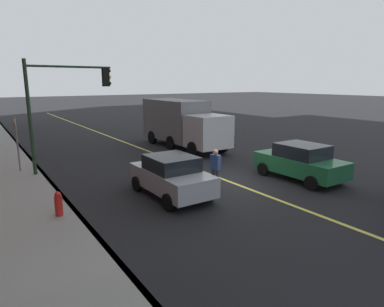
% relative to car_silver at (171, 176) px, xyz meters
% --- Properties ---
extents(ground, '(200.00, 200.00, 0.00)m').
position_rel_car_silver_xyz_m(ground, '(0.07, -3.02, -0.80)').
color(ground, black).
extents(sidewalk_slab, '(80.00, 3.08, 0.15)m').
position_rel_car_silver_xyz_m(sidewalk_slab, '(0.07, 5.05, -0.72)').
color(sidewalk_slab, gray).
rests_on(sidewalk_slab, ground).
extents(curb_edge, '(80.00, 0.16, 0.15)m').
position_rel_car_silver_xyz_m(curb_edge, '(0.07, 3.59, -0.72)').
color(curb_edge, slate).
rests_on(curb_edge, ground).
extents(lane_stripe_center, '(80.00, 0.16, 0.01)m').
position_rel_car_silver_xyz_m(lane_stripe_center, '(0.07, -3.02, -0.79)').
color(lane_stripe_center, '#D8CC4C').
rests_on(lane_stripe_center, ground).
extents(car_silver, '(3.82, 1.92, 1.57)m').
position_rel_car_silver_xyz_m(car_silver, '(0.00, 0.00, 0.00)').
color(car_silver, '#A8AAB2').
rests_on(car_silver, ground).
extents(car_green, '(4.02, 1.98, 1.61)m').
position_rel_car_silver_xyz_m(car_green, '(-1.29, -5.91, 0.02)').
color(car_green, '#1E6038').
rests_on(car_green, ground).
extents(truck_gray, '(7.54, 2.45, 3.11)m').
position_rel_car_silver_xyz_m(truck_gray, '(8.11, -5.57, 0.86)').
color(truck_gray, silver).
rests_on(truck_gray, ground).
extents(pedestrian_with_backpack, '(0.43, 0.43, 1.63)m').
position_rel_car_silver_xyz_m(pedestrian_with_backpack, '(-0.22, -1.96, 0.15)').
color(pedestrian_with_backpack, '#383838').
rests_on(pedestrian_with_backpack, ground).
extents(traffic_light_mast, '(0.28, 3.91, 5.27)m').
position_rel_car_silver_xyz_m(traffic_light_mast, '(5.65, 2.38, 2.83)').
color(traffic_light_mast, '#1E3823').
rests_on(traffic_light_mast, ground).
extents(street_sign_post, '(0.60, 0.08, 2.74)m').
position_rel_car_silver_xyz_m(street_sign_post, '(6.67, 4.42, 0.82)').
color(street_sign_post, slate).
rests_on(street_sign_post, ground).
extents(fire_hydrant, '(0.24, 0.24, 0.94)m').
position_rel_car_silver_xyz_m(fire_hydrant, '(-0.01, 4.11, -0.33)').
color(fire_hydrant, red).
rests_on(fire_hydrant, ground).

